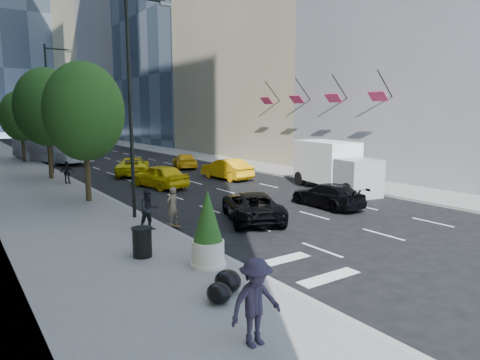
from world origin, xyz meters
TOP-DOWN VIEW (x-y plane):
  - ground at (0.00, 0.00)m, footprint 160.00×160.00m
  - sidewalk_left at (-9.00, 30.00)m, footprint 6.00×120.00m
  - sidewalk_right at (10.00, 30.00)m, footprint 4.00×120.00m
  - tower_right_far at (22.00, 98.00)m, footprint 20.00×24.00m
  - lamp_near at (-6.32, 4.00)m, footprint 2.13×0.22m
  - lamp_far at (-6.32, 22.00)m, footprint 2.13×0.22m
  - tree_near at (-7.20, 9.00)m, footprint 4.20×4.20m
  - tree_mid at (-7.20, 19.00)m, footprint 4.50×4.50m
  - tree_far at (-7.20, 32.00)m, footprint 3.90×3.90m
  - traffic_signal at (-6.40, 40.00)m, footprint 2.48×0.53m
  - facade_flags at (10.64, 10.00)m, footprint 1.85×13.30m
  - skateboarder at (-5.60, 1.84)m, footprint 0.70×0.58m
  - black_sedan_lincoln at (-2.00, 1.00)m, footprint 4.01×5.37m
  - black_sedan_mercedes at (2.90, 1.00)m, footprint 1.90×4.44m
  - taxi_a at (-1.93, 11.50)m, footprint 2.73×4.88m
  - taxi_b at (3.74, 12.08)m, footprint 1.94×4.76m
  - taxi_c at (-1.31, 18.00)m, footprint 4.32×5.73m
  - taxi_d at (4.20, 19.81)m, footprint 3.12×4.74m
  - city_bus at (-4.80, 31.73)m, footprint 5.71×12.02m
  - box_truck at (6.87, 4.29)m, footprint 3.49×6.78m
  - pedestrian_a at (-6.80, 1.53)m, footprint 0.84×0.66m
  - pedestrian_b at (-6.80, 15.65)m, footprint 0.96×0.78m
  - pedestrian_c at (-8.44, -8.00)m, footprint 1.20×0.69m
  - trash_can at (-8.28, -1.43)m, footprint 0.64×0.64m
  - planter_shrub at (-6.90, -3.42)m, footprint 1.02×1.02m
  - garbage_bags at (-7.70, -5.62)m, footprint 1.22×1.17m

SIDE VIEW (x-z plane):
  - ground at x=0.00m, z-range 0.00..0.00m
  - sidewalk_left at x=-9.00m, z-range 0.00..0.15m
  - sidewalk_right at x=10.00m, z-range 0.00..0.15m
  - garbage_bags at x=-7.70m, z-range 0.13..0.74m
  - trash_can at x=-8.28m, z-range 0.15..1.11m
  - taxi_d at x=4.20m, z-range 0.00..1.28m
  - black_sedan_mercedes at x=2.90m, z-range 0.00..1.28m
  - black_sedan_lincoln at x=-2.00m, z-range 0.00..1.35m
  - taxi_c at x=-1.31m, z-range 0.00..1.45m
  - taxi_b at x=3.74m, z-range 0.00..1.53m
  - taxi_a at x=-1.93m, z-range 0.00..1.57m
  - skateboarder at x=-5.60m, z-range 0.00..1.66m
  - pedestrian_b at x=-6.80m, z-range 0.15..1.68m
  - pedestrian_a at x=-6.80m, z-range 0.15..1.86m
  - pedestrian_c at x=-8.44m, z-range 0.15..2.01m
  - planter_shrub at x=-6.90m, z-range 0.09..2.53m
  - box_truck at x=6.87m, z-range 0.03..3.12m
  - city_bus at x=-4.80m, z-range 0.00..3.26m
  - traffic_signal at x=-6.40m, z-range 1.63..6.83m
  - tree_far at x=-7.20m, z-range 1.16..8.09m
  - tree_near at x=-7.20m, z-range 1.24..8.70m
  - tree_mid at x=-7.20m, z-range 1.32..9.31m
  - lamp_near at x=-6.32m, z-range 0.81..10.81m
  - lamp_far at x=-6.32m, z-range 0.81..10.81m
  - facade_flags at x=10.64m, z-range 5.16..7.21m
  - tower_right_far at x=22.00m, z-range 0.00..50.00m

